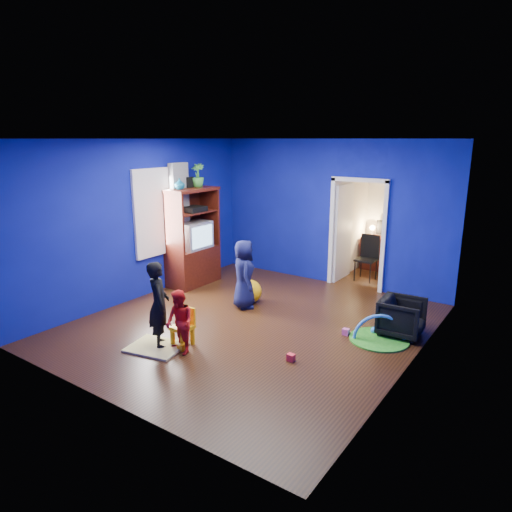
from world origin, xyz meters
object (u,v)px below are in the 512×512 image
Objects in this scene: vase at (180,184)px; study_desk at (382,254)px; tv_armoire at (192,237)px; toddler_red at (179,322)px; play_mat at (379,339)px; armchair at (402,317)px; crt_tv at (194,235)px; folding_chair at (366,259)px; hopper_ball at (250,291)px; kid_chair at (182,329)px; child_black at (159,305)px; child_navy at (244,274)px.

vase is 4.79m from study_desk.
vase is 0.11× the size of tv_armoire.
play_mat is at bearing 60.12° from toddler_red.
armchair is 0.33× the size of tv_armoire.
crt_tv reaches higher than folding_chair.
toddler_red is 4.32× the size of vase.
play_mat is at bearing -4.84° from hopper_ball.
kid_chair is at bearing 127.18° from armchair.
armchair is at bearing -65.54° from study_desk.
toddler_red is 3.34m from vase.
vase reaches higher than tv_armoire.
child_black is 1.43× the size of study_desk.
tv_armoire is 2.23× the size of study_desk.
crt_tv is at bearing 145.70° from toddler_red.
child_black is (-2.73, -2.34, 0.34)m from armchair.
child_navy is 1.78m from tv_armoire.
child_navy reaches higher than hopper_ball.
child_black is at bearing -162.92° from toddler_red.
kid_chair is at bearing -46.80° from vase.
armchair is 0.53× the size of child_navy.
child_black is 3.27m from play_mat.
hopper_ball is 3.66m from study_desk.
toddler_red is 0.98× the size of folding_chair.
child_black is at bearing 127.07° from armchair.
tv_armoire is 3.63m from folding_chair.
vase reaches higher than toddler_red.
child_black is 1.79× the size of crt_tv.
child_navy is 1.39× the size of play_mat.
tv_armoire reaches higher than armchair.
kid_chair reaches higher than play_mat.
play_mat is 3.03m from folding_chair.
armchair reaches higher than hopper_ball.
armchair is 3.62m from study_desk.
child_black is 2.95m from tv_armoire.
child_black is at bearing -104.68° from folding_chair.
folding_chair is at bearing 115.67° from play_mat.
toddler_red is (0.39, -0.00, -0.18)m from child_black.
play_mat is at bearing 147.76° from armchair.
folding_chair is at bearing -90.00° from study_desk.
hopper_ball is (1.61, 0.04, -1.85)m from vase.
armchair reaches higher than kid_chair.
child_navy is at bearing 96.12° from kid_chair.
folding_chair is (1.23, 4.68, -0.17)m from child_black.
hopper_ball is at bearing 116.92° from toddler_red.
toddler_red reaches higher than kid_chair.
play_mat is (4.12, -0.17, -2.05)m from vase.
folding_chair is (1.16, 2.74, -0.15)m from child_navy.
child_navy reaches higher than toddler_red.
crt_tv is (0.04, 0.00, 0.04)m from tv_armoire.
play_mat is 0.99× the size of study_desk.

